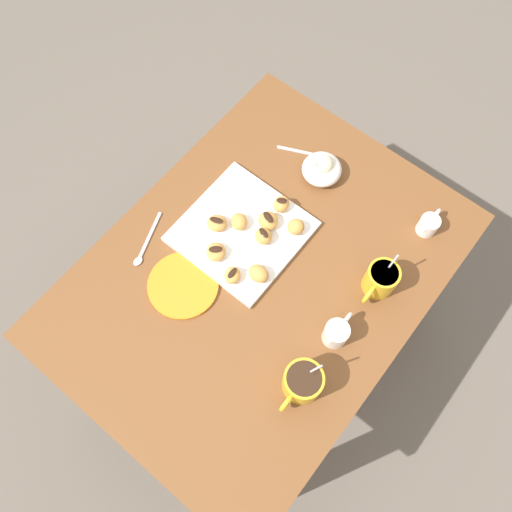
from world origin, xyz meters
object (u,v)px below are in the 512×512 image
at_px(pastry_plate_square, 242,231).
at_px(ice_cream_bowl, 322,168).
at_px(coffee_mug_mustard_left, 380,279).
at_px(saucer_orange_left, 183,285).
at_px(beignet_1, 259,274).
at_px(beignet_5, 217,223).
at_px(coffee_mug_mustard_right, 302,382).
at_px(beignet_4, 268,221).
at_px(beignet_3, 297,228).
at_px(beignet_8, 281,204).
at_px(chocolate_sauce_pitcher, 429,224).
at_px(cream_pitcher_white, 336,333).
at_px(beignet_6, 239,222).
at_px(dining_table, 260,289).
at_px(beignet_7, 216,252).
at_px(beignet_2, 232,275).
at_px(beignet_0, 264,236).

bearing_deg(pastry_plate_square, ice_cream_bowl, 168.07).
height_order(coffee_mug_mustard_left, saucer_orange_left, coffee_mug_mustard_left).
height_order(beignet_1, beignet_5, beignet_1).
relative_size(coffee_mug_mustard_right, beignet_4, 2.56).
bearing_deg(beignet_3, beignet_4, -66.40).
bearing_deg(beignet_3, beignet_5, -55.08).
xyz_separation_m(saucer_orange_left, beignet_4, (-0.27, 0.06, 0.03)).
height_order(coffee_mug_mustard_right, beignet_8, coffee_mug_mustard_right).
xyz_separation_m(chocolate_sauce_pitcher, beignet_1, (0.39, -0.26, 0.00)).
xyz_separation_m(coffee_mug_mustard_right, beignet_5, (-0.19, -0.42, -0.02)).
distance_m(chocolate_sauce_pitcher, beignet_4, 0.42).
bearing_deg(cream_pitcher_white, beignet_6, -102.77).
bearing_deg(pastry_plate_square, beignet_8, 161.97).
bearing_deg(dining_table, chocolate_sauce_pitcher, 144.64).
xyz_separation_m(coffee_mug_mustard_right, beignet_3, (-0.31, -0.25, -0.01)).
xyz_separation_m(dining_table, coffee_mug_mustard_right, (0.16, 0.25, 0.18)).
xyz_separation_m(pastry_plate_square, chocolate_sauce_pitcher, (-0.32, 0.38, 0.02)).
bearing_deg(beignet_4, saucer_orange_left, -13.33).
relative_size(coffee_mug_mustard_left, beignet_3, 3.07).
height_order(chocolate_sauce_pitcher, beignet_5, chocolate_sauce_pitcher).
height_order(beignet_3, beignet_7, beignet_3).
relative_size(coffee_mug_mustard_right, beignet_6, 2.80).
distance_m(beignet_4, beignet_6, 0.08).
height_order(beignet_3, beignet_8, beignet_3).
bearing_deg(beignet_4, chocolate_sauce_pitcher, 127.68).
xyz_separation_m(ice_cream_bowl, beignet_8, (0.16, -0.02, -0.00)).
bearing_deg(coffee_mug_mustard_left, beignet_8, -93.54).
bearing_deg(beignet_2, beignet_7, -106.94).
xyz_separation_m(beignet_0, beignet_6, (0.01, -0.08, -0.00)).
height_order(saucer_orange_left, beignet_0, beignet_0).
relative_size(pastry_plate_square, beignet_1, 5.57).
height_order(beignet_4, beignet_6, beignet_4).
relative_size(coffee_mug_mustard_left, ice_cream_bowl, 1.29).
relative_size(dining_table, ice_cream_bowl, 9.64).
bearing_deg(beignet_8, beignet_2, 6.69).
xyz_separation_m(pastry_plate_square, beignet_1, (0.07, 0.12, 0.03)).
bearing_deg(pastry_plate_square, beignet_4, 144.10).
bearing_deg(beignet_7, saucer_orange_left, -6.92).
relative_size(coffee_mug_mustard_left, beignet_7, 2.71).
xyz_separation_m(dining_table, saucer_orange_left, (0.15, -0.13, 0.14)).
relative_size(ice_cream_bowl, beignet_6, 2.25).
bearing_deg(beignet_3, coffee_mug_mustard_right, 38.65).
height_order(beignet_5, beignet_8, beignet_8).
relative_size(pastry_plate_square, beignet_5, 5.73).
bearing_deg(saucer_orange_left, coffee_mug_mustard_left, 128.82).
bearing_deg(chocolate_sauce_pitcher, beignet_3, -49.15).
height_order(pastry_plate_square, saucer_orange_left, pastry_plate_square).
xyz_separation_m(beignet_7, beignet_8, (-0.21, 0.05, 0.00)).
height_order(coffee_mug_mustard_left, cream_pitcher_white, coffee_mug_mustard_left).
bearing_deg(beignet_8, beignet_6, -26.01).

